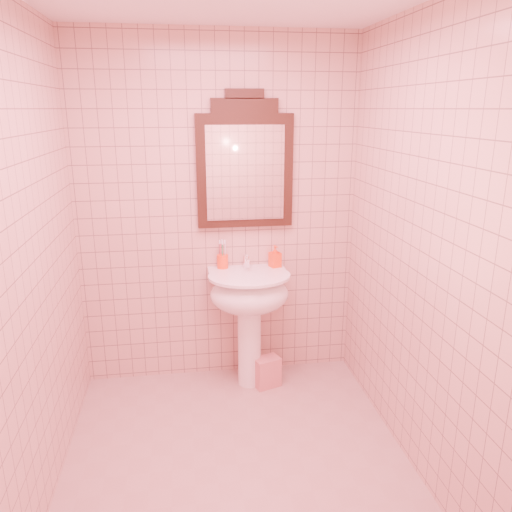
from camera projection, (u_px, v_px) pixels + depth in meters
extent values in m
plane|color=tan|center=(238.00, 464.00, 2.90)|extent=(2.20, 2.20, 0.00)
cube|color=#D0A091|center=(218.00, 215.00, 3.58)|extent=(2.00, 0.02, 2.50)
cylinder|color=white|center=(249.00, 340.00, 3.66)|extent=(0.17, 0.17, 0.70)
ellipsoid|color=white|center=(250.00, 294.00, 3.54)|extent=(0.56, 0.46, 0.28)
cube|color=white|center=(246.00, 271.00, 3.66)|extent=(0.56, 0.15, 0.05)
cylinder|color=white|center=(249.00, 276.00, 3.50)|extent=(0.58, 0.58, 0.02)
cylinder|color=white|center=(246.00, 262.00, 3.64)|extent=(0.04, 0.04, 0.09)
cylinder|color=white|center=(247.00, 259.00, 3.58)|extent=(0.02, 0.10, 0.02)
cylinder|color=white|center=(248.00, 264.00, 3.53)|extent=(0.02, 0.02, 0.04)
cube|color=white|center=(246.00, 254.00, 3.63)|extent=(0.02, 0.07, 0.01)
cube|color=black|center=(245.00, 171.00, 3.50)|extent=(0.68, 0.05, 0.79)
cube|color=black|center=(244.00, 106.00, 3.37)|extent=(0.46, 0.05, 0.10)
cube|color=black|center=(244.00, 94.00, 3.35)|extent=(0.26, 0.05, 0.07)
cube|color=white|center=(245.00, 173.00, 3.48)|extent=(0.55, 0.01, 0.66)
cylinder|color=#FF3C15|center=(223.00, 262.00, 3.63)|extent=(0.08, 0.08, 0.10)
cylinder|color=silver|center=(225.00, 256.00, 3.62)|extent=(0.01, 0.01, 0.19)
cylinder|color=#338CD8|center=(222.00, 255.00, 3.64)|extent=(0.01, 0.01, 0.19)
cylinder|color=#E5334C|center=(220.00, 256.00, 3.62)|extent=(0.01, 0.01, 0.19)
cylinder|color=#3FBF59|center=(223.00, 257.00, 3.60)|extent=(0.01, 0.01, 0.19)
imported|color=#F93C15|center=(275.00, 256.00, 3.65)|extent=(0.09, 0.09, 0.16)
cube|color=#C77577|center=(267.00, 372.00, 3.69)|extent=(0.21, 0.18, 0.23)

